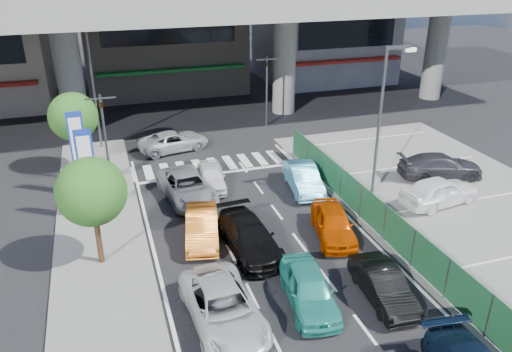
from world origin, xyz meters
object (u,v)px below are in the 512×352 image
object	(u,v)px
traffic_light_right	(267,74)
parked_sedan_dgrey	(441,166)
tree_far	(73,117)
wagon_silver_front_left	(187,187)
street_lamp_left	(95,77)
street_lamp_right	(383,112)
sedan_white_front_mid	(211,176)
hatch_black_mid_right	(383,285)
sedan_white_mid_left	(223,307)
tree_near	(92,192)
traffic_light_left	(103,118)
signboard_far	(77,142)
taxi_orange_right	(333,223)
taxi_orange_left	(202,227)
traffic_cone	(372,206)
kei_truck_front_right	(303,178)
sedan_black_mid	(249,237)
parked_sedan_white	(439,191)
taxi_teal_mid	(309,289)
crossing_wagon_silver	(174,141)
signboard_near	(86,163)

from	to	relation	value
traffic_light_right	parked_sedan_dgrey	xyz separation A→B (m)	(6.51, -11.99, -3.18)
tree_far	wagon_silver_front_left	size ratio (longest dim) A/B	0.97
tree_far	street_lamp_left	bearing A→B (deg)	67.16
street_lamp_right	sedan_white_front_mid	world-z (taller)	street_lamp_right
hatch_black_mid_right	sedan_white_mid_left	bearing A→B (deg)	179.49
tree_near	traffic_light_left	bearing A→B (deg)	84.29
signboard_far	taxi_orange_right	xyz separation A→B (m)	(10.86, -7.97, -2.37)
taxi_orange_left	traffic_cone	bearing A→B (deg)	10.67
taxi_orange_right	kei_truck_front_right	bearing A→B (deg)	96.68
sedan_black_mid	traffic_light_right	bearing A→B (deg)	65.34
wagon_silver_front_left	parked_sedan_white	bearing A→B (deg)	-28.14
taxi_orange_left	sedan_white_front_mid	xyz separation A→B (m)	(1.67, 5.33, -0.04)
traffic_light_left	traffic_light_right	bearing A→B (deg)	30.89
signboard_far	kei_truck_front_right	xyz separation A→B (m)	(11.48, -2.96, -2.37)
taxi_teal_mid	wagon_silver_front_left	bearing A→B (deg)	112.82
kei_truck_front_right	taxi_orange_right	bearing A→B (deg)	-88.90
parked_sedan_white	parked_sedan_dgrey	bearing A→B (deg)	-45.91
hatch_black_mid_right	sedan_white_front_mid	distance (m)	12.27
crossing_wagon_silver	traffic_cone	world-z (taller)	crossing_wagon_silver
tree_near	kei_truck_front_right	world-z (taller)	tree_near
traffic_light_right	hatch_black_mid_right	distance (m)	21.09
tree_far	sedan_white_front_mid	distance (m)	8.74
traffic_light_left	taxi_orange_left	xyz separation A→B (m)	(3.66, -7.38, -3.27)
traffic_light_left	hatch_black_mid_right	world-z (taller)	traffic_light_left
street_lamp_right	parked_sedan_white	distance (m)	5.11
wagon_silver_front_left	signboard_far	bearing A→B (deg)	150.97
traffic_cone	taxi_orange_left	bearing A→B (deg)	178.83
hatch_black_mid_right	sedan_black_mid	xyz separation A→B (m)	(-3.80, 4.76, 0.06)
street_lamp_left	sedan_black_mid	xyz separation A→B (m)	(5.57, -14.92, -4.08)
taxi_teal_mid	parked_sedan_white	world-z (taller)	parked_sedan_white
hatch_black_mid_right	kei_truck_front_right	distance (m)	9.75
street_lamp_left	taxi_teal_mid	bearing A→B (deg)	-70.99
taxi_orange_left	sedan_black_mid	world-z (taller)	sedan_black_mid
signboard_near	taxi_orange_left	distance (m)	6.24
traffic_light_left	hatch_black_mid_right	xyz separation A→B (m)	(9.25, -13.68, -3.31)
signboard_near	traffic_cone	world-z (taller)	signboard_near
sedan_white_front_mid	street_lamp_left	bearing A→B (deg)	132.21
taxi_orange_left	parked_sedan_white	world-z (taller)	parked_sedan_white
sedan_white_front_mid	parked_sedan_white	bearing A→B (deg)	-20.21
hatch_black_mid_right	parked_sedan_dgrey	size ratio (longest dim) A/B	0.79
traffic_light_left	parked_sedan_white	bearing A→B (deg)	-25.98
street_lamp_left	sedan_black_mid	world-z (taller)	street_lamp_left
street_lamp_right	parked_sedan_dgrey	distance (m)	6.36
kei_truck_front_right	sedan_white_mid_left	bearing A→B (deg)	-118.85
street_lamp_left	traffic_light_left	bearing A→B (deg)	-88.80
taxi_orange_left	wagon_silver_front_left	xyz separation A→B (m)	(0.13, 4.29, 0.02)
kei_truck_front_right	street_lamp_left	bearing A→B (deg)	143.76
traffic_light_right	parked_sedan_dgrey	bearing A→B (deg)	-61.52
sedan_black_mid	sedan_white_front_mid	distance (m)	6.87
taxi_teal_mid	wagon_silver_front_left	xyz separation A→B (m)	(-2.67, 10.02, 0.00)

